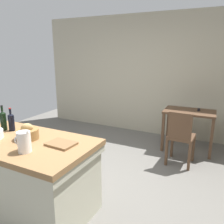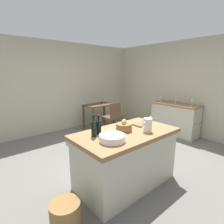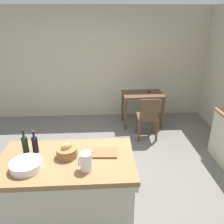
{
  "view_description": "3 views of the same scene",
  "coord_description": "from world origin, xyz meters",
  "px_view_note": "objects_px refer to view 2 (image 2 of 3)",
  "views": [
    {
      "loc": [
        1.5,
        -2.3,
        1.81
      ],
      "look_at": [
        0.05,
        0.57,
        0.96
      ],
      "focal_mm": 36.65,
      "sensor_mm": 36.0,
      "label": 1
    },
    {
      "loc": [
        -2.23,
        -2.42,
        1.74
      ],
      "look_at": [
        0.24,
        0.48,
        0.88
      ],
      "focal_mm": 28.3,
      "sensor_mm": 36.0,
      "label": 2
    },
    {
      "loc": [
        -0.03,
        -2.86,
        2.41
      ],
      "look_at": [
        0.17,
        0.54,
        0.94
      ],
      "focal_mm": 36.5,
      "sensor_mm": 36.0,
      "label": 3
    }
  ],
  "objects_px": {
    "wine_bottle_dark": "(99,127)",
    "wine_glass_far_left": "(192,101)",
    "bread_basket": "(124,127)",
    "wine_glass_middle": "(161,98)",
    "wine_bottle_amber": "(94,128)",
    "wine_glass_left": "(176,100)",
    "wicker_hamper": "(65,215)",
    "wooden_chair": "(113,117)",
    "side_cabinet": "(175,119)",
    "pitcher": "(148,125)",
    "island_table": "(126,156)",
    "cutting_board": "(141,124)",
    "writing_desk": "(99,108)",
    "wash_bowl": "(112,138)"
  },
  "relations": [
    {
      "from": "wash_bowl",
      "to": "cutting_board",
      "type": "height_order",
      "value": "wash_bowl"
    },
    {
      "from": "writing_desk",
      "to": "wicker_hamper",
      "type": "distance_m",
      "value": 3.73
    },
    {
      "from": "pitcher",
      "to": "wine_glass_middle",
      "type": "bearing_deg",
      "value": 30.3
    },
    {
      "from": "pitcher",
      "to": "bread_basket",
      "type": "xyz_separation_m",
      "value": [
        -0.24,
        0.26,
        -0.04
      ]
    },
    {
      "from": "pitcher",
      "to": "cutting_board",
      "type": "xyz_separation_m",
      "value": [
        0.21,
        0.29,
        -0.1
      ]
    },
    {
      "from": "bread_basket",
      "to": "writing_desk",
      "type": "bearing_deg",
      "value": 61.49
    },
    {
      "from": "side_cabinet",
      "to": "cutting_board",
      "type": "bearing_deg",
      "value": -163.57
    },
    {
      "from": "cutting_board",
      "to": "wine_glass_middle",
      "type": "relative_size",
      "value": 1.67
    },
    {
      "from": "side_cabinet",
      "to": "wooden_chair",
      "type": "bearing_deg",
      "value": 138.86
    },
    {
      "from": "wine_bottle_amber",
      "to": "wine_glass_far_left",
      "type": "distance_m",
      "value": 3.18
    },
    {
      "from": "writing_desk",
      "to": "pitcher",
      "type": "height_order",
      "value": "pitcher"
    },
    {
      "from": "writing_desk",
      "to": "wine_glass_far_left",
      "type": "xyz_separation_m",
      "value": [
        1.3,
        -2.29,
        0.37
      ]
    },
    {
      "from": "island_table",
      "to": "wine_bottle_dark",
      "type": "height_order",
      "value": "wine_bottle_dark"
    },
    {
      "from": "writing_desk",
      "to": "wine_glass_far_left",
      "type": "height_order",
      "value": "wine_glass_far_left"
    },
    {
      "from": "wooden_chair",
      "to": "wine_glass_middle",
      "type": "relative_size",
      "value": 5.25
    },
    {
      "from": "pitcher",
      "to": "wine_glass_left",
      "type": "bearing_deg",
      "value": 21.51
    },
    {
      "from": "island_table",
      "to": "pitcher",
      "type": "distance_m",
      "value": 0.6
    },
    {
      "from": "wooden_chair",
      "to": "bread_basket",
      "type": "distance_m",
      "value": 2.34
    },
    {
      "from": "pitcher",
      "to": "wine_bottle_amber",
      "type": "relative_size",
      "value": 0.79
    },
    {
      "from": "wicker_hamper",
      "to": "pitcher",
      "type": "bearing_deg",
      "value": -2.16
    },
    {
      "from": "island_table",
      "to": "side_cabinet",
      "type": "xyz_separation_m",
      "value": [
        2.69,
        0.75,
        -0.02
      ]
    },
    {
      "from": "wine_bottle_dark",
      "to": "wicker_hamper",
      "type": "height_order",
      "value": "wine_bottle_dark"
    },
    {
      "from": "pitcher",
      "to": "wine_glass_middle",
      "type": "relative_size",
      "value": 1.43
    },
    {
      "from": "side_cabinet",
      "to": "wooden_chair",
      "type": "relative_size",
      "value": 1.44
    },
    {
      "from": "wine_glass_left",
      "to": "wicker_hamper",
      "type": "relative_size",
      "value": 0.45
    },
    {
      "from": "wooden_chair",
      "to": "writing_desk",
      "type": "bearing_deg",
      "value": 88.58
    },
    {
      "from": "pitcher",
      "to": "wine_glass_middle",
      "type": "xyz_separation_m",
      "value": [
        2.4,
        1.4,
        0.03
      ]
    },
    {
      "from": "cutting_board",
      "to": "wine_bottle_amber",
      "type": "xyz_separation_m",
      "value": [
        -0.94,
        0.06,
        0.12
      ]
    },
    {
      "from": "wine_glass_left",
      "to": "wine_bottle_dark",
      "type": "bearing_deg",
      "value": -169.35
    },
    {
      "from": "wooden_chair",
      "to": "pitcher",
      "type": "distance_m",
      "value": 2.44
    },
    {
      "from": "cutting_board",
      "to": "wine_bottle_amber",
      "type": "relative_size",
      "value": 0.92
    },
    {
      "from": "bread_basket",
      "to": "wine_glass_left",
      "type": "relative_size",
      "value": 1.54
    },
    {
      "from": "wooden_chair",
      "to": "wash_bowl",
      "type": "xyz_separation_m",
      "value": [
        -1.77,
        -2.06,
        0.41
      ]
    },
    {
      "from": "wash_bowl",
      "to": "wine_glass_far_left",
      "type": "distance_m",
      "value": 3.12
    },
    {
      "from": "side_cabinet",
      "to": "wine_bottle_dark",
      "type": "relative_size",
      "value": 4.57
    },
    {
      "from": "bread_basket",
      "to": "wine_glass_middle",
      "type": "bearing_deg",
      "value": 23.39
    },
    {
      "from": "wine_bottle_dark",
      "to": "cutting_board",
      "type": "bearing_deg",
      "value": -5.9
    },
    {
      "from": "island_table",
      "to": "wine_glass_middle",
      "type": "height_order",
      "value": "wine_glass_middle"
    },
    {
      "from": "wooden_chair",
      "to": "cutting_board",
      "type": "bearing_deg",
      "value": -116.64
    },
    {
      "from": "side_cabinet",
      "to": "cutting_board",
      "type": "xyz_separation_m",
      "value": [
        -2.24,
        -0.66,
        0.43
      ]
    },
    {
      "from": "island_table",
      "to": "wine_glass_middle",
      "type": "relative_size",
      "value": 9.08
    },
    {
      "from": "wash_bowl",
      "to": "bread_basket",
      "type": "distance_m",
      "value": 0.46
    },
    {
      "from": "pitcher",
      "to": "wicker_hamper",
      "type": "bearing_deg",
      "value": 177.84
    },
    {
      "from": "wooden_chair",
      "to": "side_cabinet",
      "type": "bearing_deg",
      "value": -41.14
    },
    {
      "from": "wine_bottle_amber",
      "to": "wine_glass_left",
      "type": "distance_m",
      "value": 3.2
    },
    {
      "from": "wine_bottle_dark",
      "to": "wine_glass_middle",
      "type": "bearing_deg",
      "value": 18.66
    },
    {
      "from": "cutting_board",
      "to": "wine_glass_left",
      "type": "xyz_separation_m",
      "value": [
        2.21,
        0.66,
        0.11
      ]
    },
    {
      "from": "wine_bottle_dark",
      "to": "wine_glass_far_left",
      "type": "bearing_deg",
      "value": 2.3
    },
    {
      "from": "wine_bottle_amber",
      "to": "wicker_hamper",
      "type": "relative_size",
      "value": 0.91
    },
    {
      "from": "island_table",
      "to": "bread_basket",
      "type": "height_order",
      "value": "bread_basket"
    }
  ]
}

